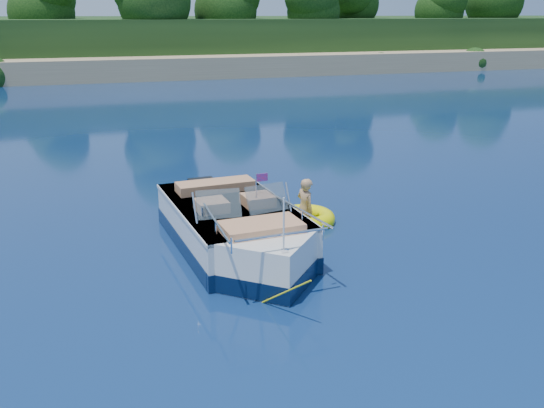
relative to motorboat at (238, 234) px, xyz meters
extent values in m
plane|color=#091843|center=(-0.91, -2.64, -0.38)|extent=(160.00, 160.00, 0.00)
cube|color=tan|center=(-0.91, 35.36, 0.12)|extent=(170.00, 8.00, 2.00)
cube|color=black|center=(-0.91, 62.36, 0.62)|extent=(170.00, 56.00, 6.00)
cylinder|color=black|center=(-0.91, 39.36, 2.92)|extent=(0.44, 0.44, 3.60)
cylinder|color=black|center=(19.09, 37.36, 2.42)|extent=(0.44, 0.44, 2.60)
sphere|color=black|center=(19.09, 37.36, 4.89)|extent=(4.29, 4.29, 4.29)
cube|color=white|center=(-0.03, 0.40, -0.07)|extent=(2.33, 4.06, 1.09)
cube|color=white|center=(0.10, -1.46, -0.07)|extent=(2.07, 2.07, 1.09)
cube|color=#081736|center=(-0.03, 0.40, -0.22)|extent=(2.37, 4.10, 0.31)
cube|color=#081736|center=(0.10, -1.46, -0.22)|extent=(2.12, 2.12, 0.31)
cube|color=tan|center=(-0.05, 0.71, 0.24)|extent=(1.84, 2.85, 0.10)
cube|color=white|center=(-0.03, 0.40, 0.45)|extent=(2.37, 4.06, 0.06)
cube|color=black|center=(-0.17, 2.54, -0.02)|extent=(0.59, 0.40, 0.94)
cube|color=#8C9EA5|center=(-0.45, -0.36, 0.75)|extent=(0.83, 0.33, 0.50)
cube|color=#8C9EA5|center=(0.49, -0.30, 0.75)|extent=(0.85, 0.43, 0.50)
cube|color=tan|center=(-0.48, 0.11, 0.48)|extent=(0.61, 0.61, 0.42)
cube|color=tan|center=(0.46, 0.17, 0.48)|extent=(0.61, 0.61, 0.42)
cube|color=tan|center=(-0.09, 1.43, 0.48)|extent=(1.66, 0.68, 0.39)
cube|color=tan|center=(0.08, -1.26, 0.46)|extent=(1.42, 0.87, 0.35)
cylinder|color=white|center=(0.15, -2.25, 0.92)|extent=(0.03, 0.03, 0.88)
cube|color=red|center=(0.40, -0.30, 1.17)|extent=(0.23, 0.03, 0.15)
cube|color=silver|center=(0.15, -2.30, 0.51)|extent=(0.11, 0.07, 0.05)
cylinder|color=yellow|center=(0.02, -2.67, -0.02)|extent=(0.47, 1.04, 0.80)
torus|color=#FFFE02|center=(1.87, 1.24, -0.29)|extent=(1.38, 1.38, 0.35)
torus|color=#BB2009|center=(1.87, 1.24, -0.28)|extent=(1.14, 1.14, 0.12)
imported|color=tan|center=(1.87, 1.31, -0.38)|extent=(0.55, 0.83, 1.51)
camera|label=1|loc=(-2.78, -10.61, 4.06)|focal=40.00mm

